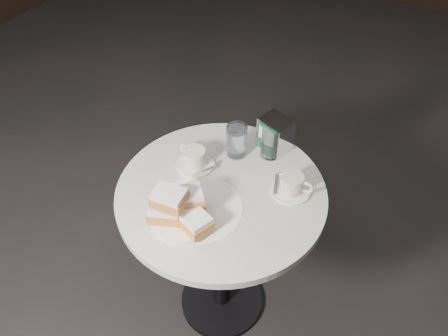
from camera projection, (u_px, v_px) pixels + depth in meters
ground at (222, 301)px, 1.97m from camera, size 7.00×7.00×0.00m
cafe_table at (221, 227)px, 1.58m from camera, size 0.70×0.70×0.74m
sugar_spill at (199, 208)px, 1.39m from camera, size 0.36×0.36×0.00m
beignet_plate at (180, 210)px, 1.32m from camera, size 0.22×0.21×0.13m
coffee_cup_left at (194, 159)px, 1.51m from camera, size 0.17×0.17×0.07m
coffee_cup_right at (292, 185)px, 1.42m from camera, size 0.15×0.14×0.07m
water_glass_left at (237, 141)px, 1.53m from camera, size 0.09×0.09×0.12m
water_glass_right at (272, 142)px, 1.53m from camera, size 0.09×0.09×0.12m
napkin_dispenser at (275, 135)px, 1.55m from camera, size 0.13×0.12×0.13m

